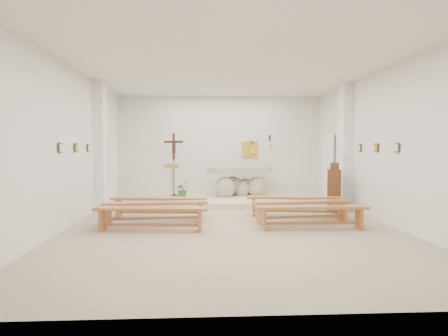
{
  "coord_description": "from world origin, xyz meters",
  "views": [
    {
      "loc": [
        -0.62,
        -8.98,
        1.73
      ],
      "look_at": [
        -0.04,
        1.6,
        1.18
      ],
      "focal_mm": 32.0,
      "sensor_mm": 36.0,
      "label": 1
    }
  ],
  "objects": [
    {
      "name": "station_frame_right_rear",
      "position": [
        3.47,
        1.2,
        1.72
      ],
      "size": [
        0.03,
        0.2,
        0.2
      ],
      "primitive_type": "cube",
      "color": "#3E2C1B",
      "rests_on": "wall_right"
    },
    {
      "name": "bench_left_second",
      "position": [
        -1.68,
        0.03,
        0.37
      ],
      "size": [
        2.37,
        0.59,
        0.49
      ],
      "rotation": [
        0.0,
        0.0,
        0.09
      ],
      "color": "#AA6331",
      "rests_on": "ground"
    },
    {
      "name": "ground",
      "position": [
        0.0,
        0.0,
        0.0
      ],
      "size": [
        7.0,
        10.0,
        0.0
      ],
      "primitive_type": "cube",
      "color": "tan",
      "rests_on": "ground"
    },
    {
      "name": "altar",
      "position": [
        0.58,
        3.98,
        0.54
      ],
      "size": [
        2.13,
        1.35,
        1.03
      ],
      "rotation": [
        0.0,
        0.0,
        0.31
      ],
      "color": "beige",
      "rests_on": "sanctuary_platform"
    },
    {
      "name": "wall_back",
      "position": [
        0.0,
        4.99,
        1.75
      ],
      "size": [
        7.0,
        0.02,
        3.5
      ],
      "primitive_type": "cube",
      "color": "silver",
      "rests_on": "ground"
    },
    {
      "name": "sanctuary_lamp",
      "position": [
        1.75,
        4.71,
        1.81
      ],
      "size": [
        0.11,
        0.36,
        0.44
      ],
      "color": "black",
      "rests_on": "wall_back"
    },
    {
      "name": "station_frame_left_mid",
      "position": [
        -3.47,
        0.2,
        1.72
      ],
      "size": [
        0.03,
        0.2,
        0.2
      ],
      "primitive_type": "cube",
      "color": "#3E2C1B",
      "rests_on": "wall_left"
    },
    {
      "name": "ceiling",
      "position": [
        0.0,
        0.0,
        3.49
      ],
      "size": [
        7.0,
        10.0,
        0.02
      ],
      "primitive_type": "cube",
      "color": "silver",
      "rests_on": "wall_back"
    },
    {
      "name": "crucifix_stand",
      "position": [
        -1.55,
        4.03,
        1.32
      ],
      "size": [
        0.61,
        0.27,
        2.02
      ],
      "rotation": [
        0.0,
        0.0,
        0.19
      ],
      "color": "#351B10",
      "rests_on": "sanctuary_platform"
    },
    {
      "name": "bench_right_front",
      "position": [
        1.68,
        0.83,
        0.37
      ],
      "size": [
        2.37,
        0.69,
        0.49
      ],
      "rotation": [
        0.0,
        0.0,
        -0.14
      ],
      "color": "#AA6331",
      "rests_on": "ground"
    },
    {
      "name": "station_frame_left_rear",
      "position": [
        -3.47,
        1.2,
        1.72
      ],
      "size": [
        0.03,
        0.2,
        0.2
      ],
      "primitive_type": "cube",
      "color": "#3E2C1B",
      "rests_on": "wall_left"
    },
    {
      "name": "wall_left",
      "position": [
        -3.49,
        0.0,
        1.75
      ],
      "size": [
        0.02,
        10.0,
        3.5
      ],
      "primitive_type": "cube",
      "color": "silver",
      "rests_on": "ground"
    },
    {
      "name": "gold_wall_relief",
      "position": [
        1.05,
        4.96,
        1.65
      ],
      "size": [
        0.55,
        0.04,
        0.55
      ],
      "primitive_type": "cube",
      "color": "gold",
      "rests_on": "wall_back"
    },
    {
      "name": "pilaster_right",
      "position": [
        3.37,
        2.0,
        1.75
      ],
      "size": [
        0.26,
        0.55,
        3.5
      ],
      "primitive_type": "cube",
      "color": "white",
      "rests_on": "ground"
    },
    {
      "name": "lectern",
      "position": [
        -1.51,
        2.55,
        0.72
      ],
      "size": [
        0.43,
        0.37,
        1.15
      ],
      "rotation": [
        0.0,
        0.0,
        -0.04
      ],
      "color": "tan",
      "rests_on": "sanctuary_platform"
    },
    {
      "name": "station_frame_left_front",
      "position": [
        -3.47,
        -0.8,
        1.72
      ],
      "size": [
        0.03,
        0.2,
        0.2
      ],
      "primitive_type": "cube",
      "color": "#3E2C1B",
      "rests_on": "wall_left"
    },
    {
      "name": "station_frame_right_front",
      "position": [
        3.47,
        -0.8,
        1.72
      ],
      "size": [
        0.03,
        0.2,
        0.2
      ],
      "primitive_type": "cube",
      "color": "#3E2C1B",
      "rests_on": "wall_right"
    },
    {
      "name": "potted_plant",
      "position": [
        -1.24,
        3.57,
        0.4
      ],
      "size": [
        0.55,
        0.52,
        0.5
      ],
      "primitive_type": "imported",
      "rotation": [
        0.0,
        0.0,
        0.35
      ],
      "color": "#345F26",
      "rests_on": "sanctuary_platform"
    },
    {
      "name": "bench_right_third",
      "position": [
        1.68,
        -0.77,
        0.37
      ],
      "size": [
        2.35,
        0.42,
        0.49
      ],
      "rotation": [
        0.0,
        0.0,
        -0.02
      ],
      "color": "#AA6331",
      "rests_on": "ground"
    },
    {
      "name": "donation_pedestal",
      "position": [
        2.93,
        1.53,
        0.58
      ],
      "size": [
        0.45,
        0.45,
        1.31
      ],
      "rotation": [
        0.0,
        0.0,
        -0.37
      ],
      "color": "brown",
      "rests_on": "ground"
    },
    {
      "name": "pilaster_left",
      "position": [
        -3.37,
        2.0,
        1.75
      ],
      "size": [
        0.26,
        0.55,
        3.5
      ],
      "primitive_type": "cube",
      "color": "white",
      "rests_on": "ground"
    },
    {
      "name": "radiator_left",
      "position": [
        -3.43,
        2.7,
        0.27
      ],
      "size": [
        0.1,
        0.85,
        0.52
      ],
      "primitive_type": "cube",
      "color": "silver",
      "rests_on": "ground"
    },
    {
      "name": "station_frame_right_mid",
      "position": [
        3.47,
        0.2,
        1.72
      ],
      "size": [
        0.03,
        0.2,
        0.2
      ],
      "primitive_type": "cube",
      "color": "#3E2C1B",
      "rests_on": "wall_right"
    },
    {
      "name": "bench_left_front",
      "position": [
        -1.68,
        0.83,
        0.37
      ],
      "size": [
        2.36,
        0.56,
        0.49
      ],
      "rotation": [
        0.0,
        0.0,
        -0.08
      ],
      "color": "#AA6331",
      "rests_on": "ground"
    },
    {
      "name": "bench_left_third",
      "position": [
        -1.68,
        -0.77,
        0.37
      ],
      "size": [
        2.37,
        0.59,
        0.49
      ],
      "rotation": [
        0.0,
        0.0,
        -0.09
      ],
      "color": "#AA6331",
      "rests_on": "ground"
    },
    {
      "name": "radiator_right",
      "position": [
        3.43,
        2.7,
        0.27
      ],
      "size": [
        0.1,
        0.85,
        0.52
      ],
      "primitive_type": "cube",
      "color": "silver",
      "rests_on": "ground"
    },
    {
      "name": "wall_right",
      "position": [
        3.49,
        0.0,
        1.75
      ],
      "size": [
        0.02,
        10.0,
        3.5
      ],
      "primitive_type": "cube",
      "color": "silver",
      "rests_on": "ground"
    },
    {
      "name": "bench_right_second",
      "position": [
        1.68,
        0.03,
        0.37
      ],
      "size": [
        2.37,
        0.67,
        0.49
      ],
      "rotation": [
        0.0,
        0.0,
        0.13
      ],
      "color": "#AA6331",
      "rests_on": "ground"
    },
    {
      "name": "sanctuary_platform",
      "position": [
        0.0,
        3.5,
        0.07
      ],
      "size": [
        6.98,
        3.0,
        0.15
      ],
      "primitive_type": "cube",
      "color": "beige",
      "rests_on": "ground"
    }
  ]
}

